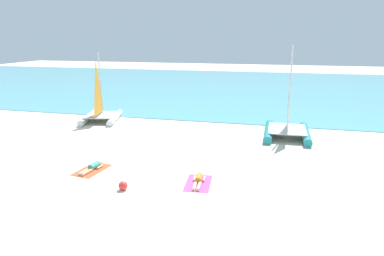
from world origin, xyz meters
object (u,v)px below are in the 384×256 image
Objects in this scene: towel_left at (92,170)px; beach_ball at (123,186)px; towel_right at (198,183)px; sunbather_right at (198,180)px; sunbather_left at (93,167)px; sailboat_white at (101,111)px; sailboat_teal at (288,124)px.

beach_ball is at bearing -34.72° from towel_left.
sunbather_right reaches higher than towel_right.
beach_ball is (2.47, -1.71, 0.19)m from towel_left.
sunbather_left is at bearing 82.37° from towel_left.
sunbather_right reaches higher than towel_left.
sailboat_white is 10.37m from sunbather_left.
sunbather_left is 5.41m from sunbather_right.
towel_left is (-9.38, -8.30, -0.86)m from sailboat_teal.
sailboat_teal is at bearing 59.57° from sunbather_right.
sailboat_teal is 3.07× the size of towel_right.
sunbather_left is (0.01, 0.07, 0.13)m from towel_left.
sailboat_white is 13.53× the size of beach_ball.
sunbather_right is (-0.01, 0.07, 0.13)m from towel_right.
sunbather_left reaches higher than towel_right.
towel_right is at bearing 26.12° from beach_ball.
towel_left is 5.42m from sunbather_right.
sunbather_left is 4.02× the size of beach_ball.
towel_left is 0.14m from sunbather_left.
sunbather_left is at bearing 171.78° from sunbather_right.
sailboat_teal reaches higher than sunbather_left.
sailboat_white is 3.37× the size of sunbather_left.
sunbather_left is at bearing -138.51° from sailboat_teal.
sunbather_left and sunbather_right have the same top height.
towel_left is 3.01m from beach_ball.
sailboat_white is at bearing 115.99° from towel_left.
sailboat_white is 13.88m from towel_right.
sailboat_white is 3.37× the size of sunbather_right.
towel_right is (5.42, -0.26, 0.00)m from towel_left.
sunbather_right is (9.97, -9.55, -0.65)m from sailboat_white.
towel_left is at bearing 172.49° from sunbather_right.
beach_ball reaches higher than sunbather_left.
sunbather_right is at bearing -114.84° from sailboat_teal.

